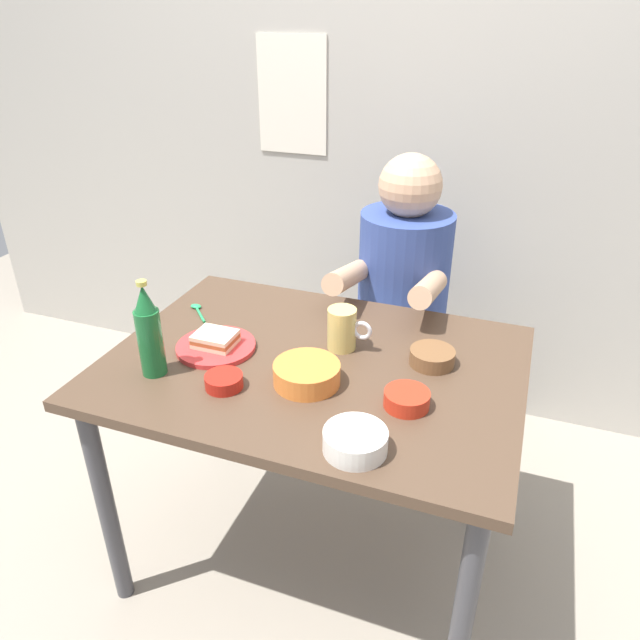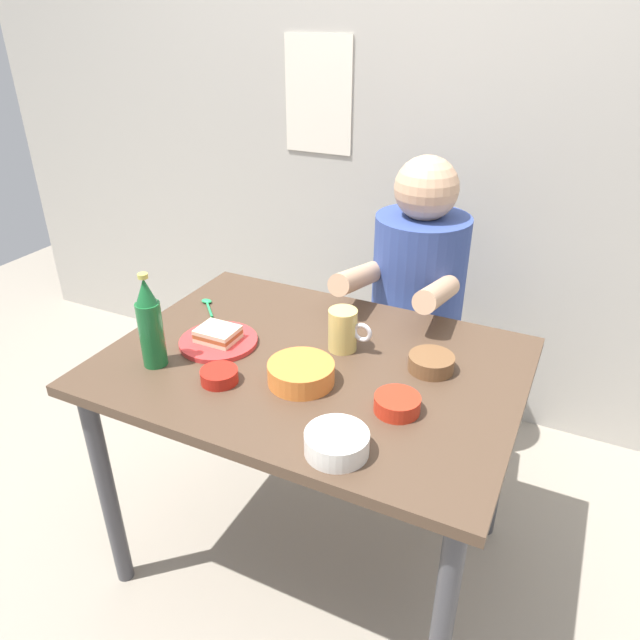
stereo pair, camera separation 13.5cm
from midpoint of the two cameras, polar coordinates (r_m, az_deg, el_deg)
The scene contains 15 objects.
ground_plane at distance 2.08m, azimuth 1.35°, elevation -21.49°, with size 6.00×6.00×0.00m, color gray.
wall_back at distance 2.36m, azimuth 13.15°, elevation 20.55°, with size 4.40×0.09×2.60m.
dining_table at distance 1.64m, azimuth 1.60°, elevation -6.75°, with size 1.10×0.80×0.74m.
stool at distance 2.28m, azimuth 10.41°, elevation -5.24°, with size 0.34×0.34×0.45m.
person_seated at distance 2.07m, azimuth 11.31°, elevation 4.27°, with size 0.33×0.56×0.72m.
plate_orange at distance 1.68m, azimuth -7.52°, elevation -2.13°, with size 0.22×0.22×0.01m, color red.
sandwich at distance 1.67m, azimuth -7.57°, elevation -1.39°, with size 0.11×0.09×0.04m.
beer_mug at distance 1.62m, azimuth 4.67°, elevation -1.02°, with size 0.13×0.08×0.12m.
beer_bottle at distance 1.56m, azimuth -13.73°, elevation -0.50°, with size 0.06×0.06×0.26m.
sambal_bowl_red at distance 1.51m, azimuth -7.19°, elevation -5.39°, with size 0.10×0.10×0.03m.
soup_bowl_orange at distance 1.49m, azimuth 0.75°, elevation -5.12°, with size 0.17×0.17×0.05m.
condiment_bowl_brown at distance 1.58m, azimuth 13.12°, elevation -4.04°, with size 0.12×0.12×0.04m.
rice_bowl_white at distance 1.28m, azimuth 4.71°, elevation -11.74°, with size 0.14×0.14×0.05m.
sauce_bowl_chili at distance 1.42m, azimuth 10.21°, elevation -7.98°, with size 0.11×0.11×0.04m.
spoon at distance 1.90m, azimuth -8.81°, elevation 1.46°, with size 0.10×0.09×0.01m.
Camera 2 is at (0.61, -1.20, 1.59)m, focal length 33.14 mm.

